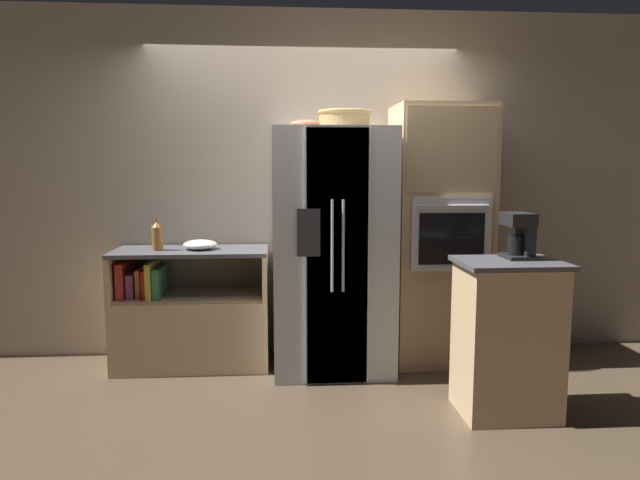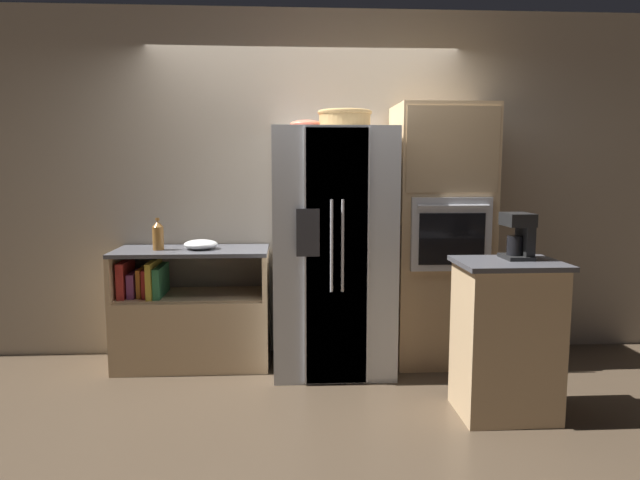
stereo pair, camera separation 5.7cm
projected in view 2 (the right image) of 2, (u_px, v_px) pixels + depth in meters
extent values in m
plane|color=#4C3D2D|center=(307.00, 367.00, 4.42)|extent=(20.00, 20.00, 0.00)
cube|color=tan|center=(304.00, 185.00, 4.71)|extent=(12.00, 0.06, 2.80)
cube|color=tan|center=(194.00, 330.00, 4.48)|extent=(1.17, 0.57, 0.55)
cube|color=tan|center=(193.00, 295.00, 4.45)|extent=(1.12, 0.52, 0.02)
cube|color=tan|center=(118.00, 275.00, 4.39)|extent=(0.04, 0.57, 0.34)
cube|color=tan|center=(266.00, 274.00, 4.46)|extent=(0.04, 0.57, 0.34)
cube|color=#4C4C51|center=(192.00, 251.00, 4.40)|extent=(1.17, 0.57, 0.03)
cube|color=#B72D28|center=(126.00, 278.00, 4.37)|extent=(0.06, 0.36, 0.27)
cube|color=#934784|center=(135.00, 284.00, 4.38)|extent=(0.05, 0.30, 0.18)
cube|color=orange|center=(142.00, 282.00, 4.38)|extent=(0.03, 0.27, 0.22)
cube|color=#B72D28|center=(148.00, 282.00, 4.38)|extent=(0.03, 0.31, 0.21)
cube|color=gold|center=(154.00, 278.00, 4.38)|extent=(0.04, 0.42, 0.27)
cube|color=#337A4C|center=(161.00, 280.00, 4.39)|extent=(0.05, 0.39, 0.23)
cube|color=silver|center=(332.00, 250.00, 4.36)|extent=(0.89, 0.79, 1.83)
cube|color=silver|center=(336.00, 259.00, 3.95)|extent=(0.44, 0.02, 1.79)
cube|color=silver|center=(338.00, 259.00, 3.95)|extent=(0.44, 0.02, 1.79)
cylinder|color=#B2B2B7|center=(332.00, 246.00, 3.91)|extent=(0.02, 0.02, 0.64)
cylinder|color=#B2B2B7|center=(343.00, 246.00, 3.92)|extent=(0.02, 0.02, 0.64)
cube|color=#2D2D33|center=(308.00, 233.00, 3.90)|extent=(0.16, 0.01, 0.33)
cube|color=tan|center=(439.00, 236.00, 4.49)|extent=(0.73, 0.60, 2.02)
cube|color=silver|center=(451.00, 234.00, 4.17)|extent=(0.60, 0.04, 0.54)
cube|color=black|center=(452.00, 239.00, 4.15)|extent=(0.49, 0.01, 0.38)
cylinder|color=#B2B2B7|center=(454.00, 206.00, 4.11)|extent=(0.52, 0.02, 0.02)
cube|color=tan|center=(453.00, 149.00, 4.11)|extent=(0.68, 0.01, 0.62)
cube|color=tan|center=(506.00, 341.00, 3.53)|extent=(0.57, 0.46, 0.95)
cube|color=#4C4C51|center=(509.00, 263.00, 3.47)|extent=(0.62, 0.50, 0.03)
cylinder|color=tan|center=(345.00, 121.00, 4.20)|extent=(0.38, 0.38, 0.12)
torus|color=tan|center=(345.00, 113.00, 4.19)|extent=(0.40, 0.40, 0.03)
ellipsoid|color=#DB664C|center=(306.00, 124.00, 4.24)|extent=(0.24, 0.24, 0.07)
cylinder|color=brown|center=(158.00, 238.00, 4.34)|extent=(0.08, 0.08, 0.18)
cone|color=brown|center=(158.00, 224.00, 4.32)|extent=(0.08, 0.08, 0.05)
cylinder|color=brown|center=(157.00, 219.00, 4.32)|extent=(0.03, 0.03, 0.02)
ellipsoid|color=white|center=(201.00, 244.00, 4.39)|extent=(0.26, 0.26, 0.07)
cube|color=black|center=(516.00, 257.00, 3.55)|extent=(0.16, 0.22, 0.02)
cylinder|color=black|center=(515.00, 245.00, 3.54)|extent=(0.10, 0.10, 0.12)
cube|color=black|center=(525.00, 236.00, 3.53)|extent=(0.06, 0.19, 0.29)
cube|color=black|center=(518.00, 219.00, 3.52)|extent=(0.16, 0.22, 0.08)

